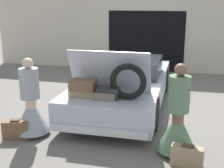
{
  "coord_description": "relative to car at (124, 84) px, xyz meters",
  "views": [
    {
      "loc": [
        1.48,
        -7.43,
        2.62
      ],
      "look_at": [
        0.0,
        -1.29,
        0.89
      ],
      "focal_mm": 50.0,
      "sensor_mm": 36.0,
      "label": 1
    }
  ],
  "objects": [
    {
      "name": "person_left",
      "position": [
        -1.41,
        -2.19,
        -0.0
      ],
      "size": [
        0.71,
        0.71,
        1.55
      ],
      "rotation": [
        0.0,
        0.0,
        -1.67
      ],
      "color": "beige",
      "rests_on": "ground_plane"
    },
    {
      "name": "suitcase_beside_left_person",
      "position": [
        -1.62,
        -2.44,
        -0.36
      ],
      "size": [
        0.53,
        0.32,
        0.39
      ],
      "color": "brown",
      "rests_on": "ground_plane"
    },
    {
      "name": "ground_plane",
      "position": [
        -0.0,
        0.02,
        -0.55
      ],
      "size": [
        40.0,
        40.0,
        0.0
      ],
      "primitive_type": "plane",
      "color": "slate"
    },
    {
      "name": "suitcase_beside_right_person",
      "position": [
        1.59,
        -2.73,
        -0.37
      ],
      "size": [
        0.53,
        0.26,
        0.37
      ],
      "color": "#9E8460",
      "rests_on": "ground_plane"
    },
    {
      "name": "garage_wall_back",
      "position": [
        -0.0,
        4.11,
        0.84
      ],
      "size": [
        12.0,
        0.14,
        2.8
      ],
      "color": "beige",
      "rests_on": "ground_plane"
    },
    {
      "name": "car",
      "position": [
        0.0,
        0.0,
        0.0
      ],
      "size": [
        1.99,
        4.78,
        1.65
      ],
      "color": "#B2B7C6",
      "rests_on": "ground_plane"
    },
    {
      "name": "person_right",
      "position": [
        1.41,
        -2.34,
        0.02
      ],
      "size": [
        0.68,
        0.68,
        1.61
      ],
      "rotation": [
        0.0,
        0.0,
        1.82
      ],
      "color": "brown",
      "rests_on": "ground_plane"
    }
  ]
}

